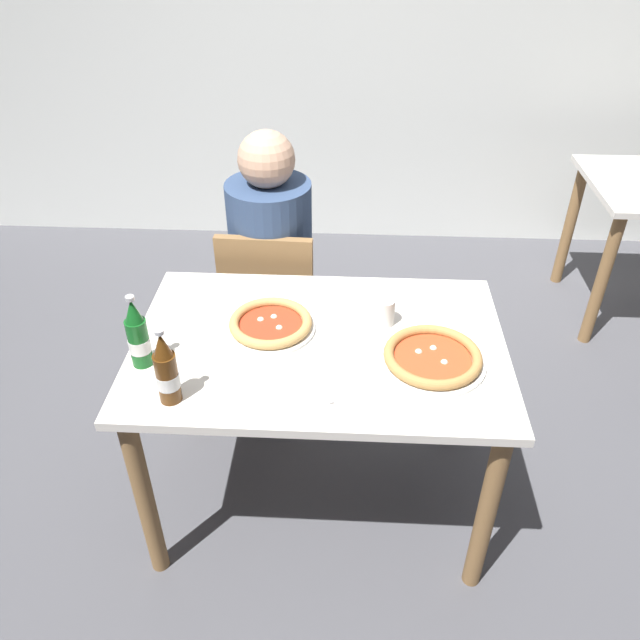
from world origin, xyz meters
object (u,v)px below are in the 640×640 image
paper_cup (384,311)px  napkin_with_cutlery (316,382)px  pizza_margherita_near (271,324)px  beer_bottle_center (166,371)px  chair_behind_table (271,302)px  beer_bottle_left (138,336)px  dining_table_main (319,369)px  pizza_marinara_far (432,358)px  diner_seated (272,276)px

paper_cup → napkin_with_cutlery: bearing=-123.6°
pizza_margherita_near → beer_bottle_center: (-0.25, -0.35, 0.08)m
chair_behind_table → paper_cup: size_ratio=8.95×
beer_bottle_center → paper_cup: 0.74m
beer_bottle_left → napkin_with_cutlery: (0.54, -0.06, -0.10)m
pizza_margherita_near → dining_table_main: bearing=-19.7°
pizza_margherita_near → paper_cup: bearing=8.3°
pizza_margherita_near → beer_bottle_left: bearing=-152.5°
pizza_marinara_far → beer_bottle_center: beer_bottle_center is taller
beer_bottle_left → beer_bottle_center: bearing=-51.0°
diner_seated → paper_cup: size_ratio=12.73×
dining_table_main → pizza_marinara_far: bearing=-14.2°
chair_behind_table → pizza_marinara_far: (0.59, -0.70, 0.29)m
dining_table_main → pizza_marinara_far: pizza_marinara_far is taller
dining_table_main → beer_bottle_center: (-0.41, -0.29, 0.22)m
pizza_marinara_far → beer_bottle_center: size_ratio=1.33×
pizza_marinara_far → napkin_with_cutlery: pizza_marinara_far is taller
diner_seated → pizza_marinara_far: 0.97m
diner_seated → paper_cup: (0.44, -0.55, 0.21)m
pizza_margherita_near → beer_bottle_center: size_ratio=1.19×
napkin_with_cutlery → paper_cup: size_ratio=2.19×
napkin_with_cutlery → pizza_marinara_far: bearing=17.5°
dining_table_main → pizza_marinara_far: (0.35, -0.09, 0.13)m
pizza_margherita_near → pizza_marinara_far: 0.54m
dining_table_main → pizza_margherita_near: pizza_margherita_near is taller
diner_seated → beer_bottle_center: size_ratio=4.89×
beer_bottle_center → dining_table_main: bearing=35.3°
beer_bottle_center → napkin_with_cutlery: bearing=12.4°
chair_behind_table → paper_cup: chair_behind_table is taller
diner_seated → paper_cup: 0.74m
pizza_margherita_near → beer_bottle_center: 0.44m
chair_behind_table → pizza_margherita_near: chair_behind_table is taller
beer_bottle_center → pizza_marinara_far: bearing=14.8°
napkin_with_cutlery → dining_table_main: bearing=90.1°
dining_table_main → beer_bottle_left: size_ratio=4.86×
chair_behind_table → beer_bottle_center: beer_bottle_center is taller
dining_table_main → chair_behind_table: size_ratio=1.41×
diner_seated → beer_bottle_left: 0.89m
beer_bottle_left → dining_table_main: bearing=14.2°
pizza_margherita_near → pizza_marinara_far: size_ratio=0.89×
pizza_margherita_near → diner_seated: bearing=96.7°
pizza_margherita_near → pizza_marinara_far: same height
dining_table_main → diner_seated: bearing=109.5°
dining_table_main → beer_bottle_center: beer_bottle_center is taller
paper_cup → dining_table_main: bearing=-151.6°
diner_seated → beer_bottle_left: bearing=-110.8°
chair_behind_table → paper_cup: (0.45, -0.50, 0.32)m
beer_bottle_center → paper_cup: size_ratio=2.60×
dining_table_main → napkin_with_cutlery: 0.23m
diner_seated → dining_table_main: bearing=-70.5°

